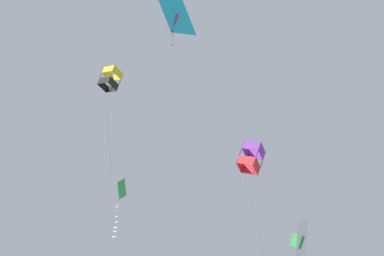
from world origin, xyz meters
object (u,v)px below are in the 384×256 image
object	(u,v)px
kite_diamond_highest	(122,191)
kite_box_upper_right	(251,158)
kite_delta_mid_left	(176,17)
kite_box_far_centre	(110,79)
kite_delta_near_left	(301,239)

from	to	relation	value
kite_diamond_highest	kite_box_upper_right	size ratio (longest dim) A/B	0.33
kite_diamond_highest	kite_delta_mid_left	size ratio (longest dim) A/B	0.66
kite_box_upper_right	kite_delta_mid_left	distance (m)	12.30
kite_diamond_highest	kite_box_far_centre	bearing A→B (deg)	41.85
kite_delta_mid_left	kite_box_far_centre	world-z (taller)	kite_delta_mid_left
kite_box_far_centre	kite_delta_mid_left	bearing A→B (deg)	-79.14
kite_diamond_highest	kite_box_upper_right	world-z (taller)	kite_box_upper_right
kite_delta_near_left	kite_box_upper_right	bearing A→B (deg)	21.00
kite_delta_near_left	kite_box_far_centre	bearing A→B (deg)	97.87
kite_box_upper_right	kite_box_far_centre	size ratio (longest dim) A/B	1.36
kite_box_upper_right	kite_diamond_highest	bearing A→B (deg)	162.03
kite_box_far_centre	kite_diamond_highest	bearing A→B (deg)	-115.78
kite_delta_near_left	kite_delta_mid_left	distance (m)	18.38
kite_delta_mid_left	kite_diamond_highest	bearing A→B (deg)	151.73
kite_diamond_highest	kite_box_upper_right	distance (m)	16.51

